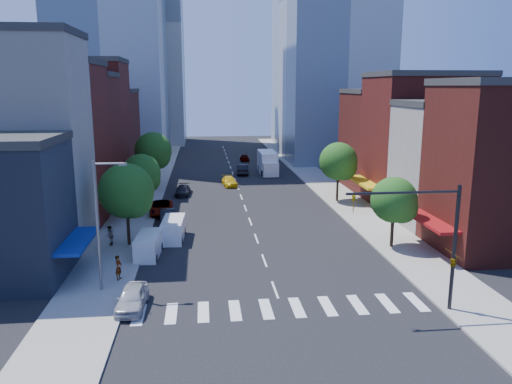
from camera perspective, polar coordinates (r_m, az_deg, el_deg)
ground at (r=35.57m, az=2.18°, el=-11.10°), size 220.00×220.00×0.00m
sidewalk_left at (r=74.08m, az=-12.00°, el=0.94°), size 5.00×120.00×0.15m
sidewalk_right at (r=75.69m, az=7.18°, el=1.34°), size 5.00×120.00×0.15m
crosswalk at (r=32.86m, az=2.95°, el=-13.12°), size 19.00×3.00×0.01m
bldg_left_1 at (r=47.47m, az=-26.14°, el=4.80°), size 12.00×8.00×18.00m
bldg_left_2 at (r=55.60m, az=-23.12°, el=4.90°), size 12.00×9.00×16.00m
bldg_left_3 at (r=63.78m, az=-20.91°, el=5.41°), size 12.00×8.00×15.00m
bldg_left_4 at (r=71.91m, az=-19.29°, el=6.99°), size 12.00×9.00×17.00m
bldg_left_5 at (r=81.33m, az=-17.71°, el=6.18°), size 12.00×10.00×13.00m
bldg_right_0 at (r=47.17m, az=27.15°, el=2.20°), size 12.00×9.00×14.00m
bldg_right_1 at (r=54.53m, az=22.22°, el=2.73°), size 12.00×8.00×12.00m
bldg_right_2 at (r=62.33m, az=18.44°, el=5.45°), size 12.00×10.00×15.00m
bldg_right_3 at (r=71.60m, az=15.10°, el=5.62°), size 12.00×10.00×13.00m
tower_far_w at (r=128.81m, az=-12.62°, el=17.99°), size 18.00×18.00×56.00m
traffic_signal at (r=33.02m, az=20.87°, el=-6.06°), size 7.24×2.24×8.00m
streetlight at (r=35.17m, az=-17.42°, el=-2.84°), size 2.25×0.25×9.00m
tree_left_near at (r=44.70m, az=-14.41°, el=-0.10°), size 4.80×4.80×7.30m
tree_left_mid at (r=55.48m, az=-12.82°, el=1.92°), size 4.20×4.20×6.65m
tree_left_far at (r=69.15m, az=-11.56°, el=4.49°), size 5.00×5.00×7.75m
tree_right_near at (r=44.61m, az=15.69°, el=-1.09°), size 4.00×4.00×6.20m
tree_right_far at (r=61.25m, az=9.54°, el=3.31°), size 4.60×4.60×7.20m
parked_car_front at (r=33.44m, az=-13.96°, el=-11.66°), size 1.94×4.35×1.45m
parked_car_second at (r=52.69m, az=-10.08°, el=-2.76°), size 1.84×4.34×1.39m
parked_car_third at (r=56.31m, az=-10.75°, el=-1.79°), size 2.71×5.39×1.46m
parked_car_rear at (r=65.67m, az=-8.36°, el=0.18°), size 2.02×4.48×1.27m
cargo_van_near at (r=42.70m, az=-12.22°, el=-6.02°), size 2.06×4.55×1.90m
cargo_van_far at (r=46.73m, az=-9.45°, el=-4.27°), size 2.10×4.75×1.99m
taxi at (r=71.17m, az=-3.06°, el=1.22°), size 2.27×4.68×1.31m
traffic_car_oncoming at (r=80.55m, az=-1.57°, el=2.62°), size 1.94×5.07×1.65m
traffic_car_far at (r=94.89m, az=-1.32°, el=3.94°), size 1.60×3.83×1.30m
box_truck at (r=81.40m, az=1.35°, el=3.31°), size 2.76×8.71×3.50m
pedestrian_near at (r=37.93m, az=-15.43°, el=-8.32°), size 0.58×0.74×1.81m
pedestrian_far at (r=46.00m, az=-16.39°, el=-4.82°), size 0.74×0.91×1.74m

